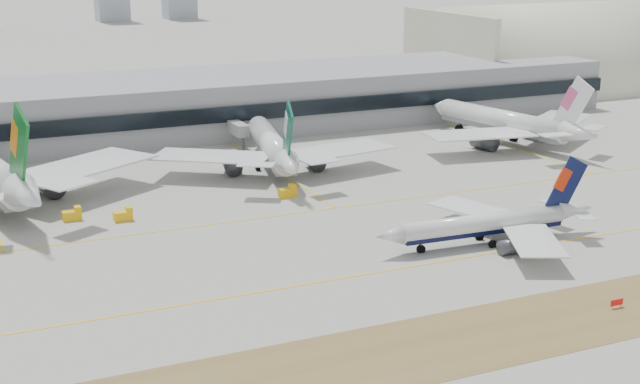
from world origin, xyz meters
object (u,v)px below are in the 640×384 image
taxiing_airliner (490,224)px  terminal (141,107)px  widebody_cathay (273,148)px  hangar (551,86)px  widebody_china_air (508,123)px

taxiing_airliner → terminal: (-34.45, 115.17, 3.98)m
taxiing_airliner → widebody_cathay: 65.47m
terminal → hangar: size_ratio=3.08×
taxiing_airliner → hangar: (120.12, 135.33, -3.39)m
widebody_cathay → terminal: (-18.28, 51.75, 2.09)m
taxiing_airliner → hangar: size_ratio=0.48×
widebody_china_air → hangar: (70.24, 71.13, -5.37)m
widebody_cathay → terminal: widebody_cathay is taller
terminal → hangar: (154.56, 20.16, -7.37)m
hangar → terminal: bearing=-172.6°
terminal → hangar: hangar is taller
hangar → widebody_china_air: bearing=-134.6°
widebody_cathay → widebody_china_air: 66.04m
terminal → widebody_china_air: bearing=-31.2°
widebody_china_air → terminal: widebody_china_air is taller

